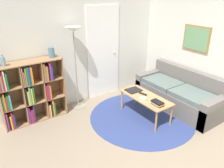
{
  "coord_description": "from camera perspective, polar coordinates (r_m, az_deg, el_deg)",
  "views": [
    {
      "loc": [
        -1.98,
        -1.38,
        2.4
      ],
      "look_at": [
        0.01,
        1.5,
        0.85
      ],
      "focal_mm": 35.0,
      "sensor_mm": 36.0,
      "label": 1
    }
  ],
  "objects": [
    {
      "name": "remote",
      "position": [
        4.41,
        8.12,
        -2.56
      ],
      "size": [
        0.08,
        0.18,
        0.02
      ],
      "color": "black",
      "rests_on": "coffee_table"
    },
    {
      "name": "bowl",
      "position": [
        4.19,
        8.08,
        -3.88
      ],
      "size": [
        0.14,
        0.14,
        0.04
      ],
      "color": "#9ED193",
      "rests_on": "coffee_table"
    },
    {
      "name": "laptop",
      "position": [
        4.54,
        5.64,
        -1.61
      ],
      "size": [
        0.3,
        0.26,
        0.02
      ],
      "color": "black",
      "rests_on": "coffee_table"
    },
    {
      "name": "wall_right",
      "position": [
        4.99,
        20.7,
        9.61
      ],
      "size": [
        0.08,
        5.73,
        2.6
      ],
      "color": "silver",
      "rests_on": "ground_plane"
    },
    {
      "name": "bookshelf",
      "position": [
        4.39,
        -20.68,
        -2.02
      ],
      "size": [
        1.18,
        0.34,
        1.19
      ],
      "color": "#936B47",
      "rests_on": "ground_plane"
    },
    {
      "name": "couch",
      "position": [
        4.98,
        17.31,
        -2.58
      ],
      "size": [
        0.8,
        1.89,
        0.79
      ],
      "color": "#66605B",
      "rests_on": "ground_plane"
    },
    {
      "name": "bottle_middle",
      "position": [
        4.09,
        -26.58,
        5.33
      ],
      "size": [
        0.07,
        0.07,
        0.2
      ],
      "color": "#6B93A3",
      "rests_on": "bookshelf"
    },
    {
      "name": "vase_on_shelf",
      "position": [
        4.29,
        -15.52,
        7.95
      ],
      "size": [
        0.11,
        0.11,
        0.19
      ],
      "color": "slate",
      "rests_on": "bookshelf"
    },
    {
      "name": "book_stack_on_table",
      "position": [
        4.05,
        11.79,
        -4.9
      ],
      "size": [
        0.14,
        0.23,
        0.08
      ],
      "color": "black",
      "rests_on": "coffee_table"
    },
    {
      "name": "floor_lamp",
      "position": [
        4.39,
        -9.9,
        10.66
      ],
      "size": [
        0.31,
        0.31,
        1.73
      ],
      "color": "gray",
      "rests_on": "ground_plane"
    },
    {
      "name": "rug",
      "position": [
        4.52,
        7.79,
        -8.38
      ],
      "size": [
        2.1,
        2.1,
        0.01
      ],
      "color": "navy",
      "rests_on": "ground_plane"
    },
    {
      "name": "wall_back",
      "position": [
        4.73,
        -8.66,
        9.98
      ],
      "size": [
        7.02,
        0.11,
        2.6
      ],
      "color": "silver",
      "rests_on": "ground_plane"
    },
    {
      "name": "coffee_table",
      "position": [
        4.35,
        8.76,
        -3.84
      ],
      "size": [
        0.48,
        1.09,
        0.45
      ],
      "color": "#AD7F51",
      "rests_on": "ground_plane"
    }
  ]
}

